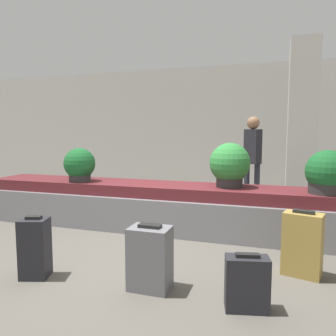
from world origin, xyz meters
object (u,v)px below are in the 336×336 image
Objects in this scene: potted_plant_2 at (80,165)px; traveler_0 at (253,152)px; pillar at (302,126)px; suitcase_1 at (35,248)px; suitcase_3 at (247,283)px; potted_plant_1 at (230,165)px; suitcase_2 at (150,258)px; potted_plant_0 at (327,174)px; suitcase_0 at (302,244)px.

traveler_0 is at bearing 40.02° from potted_plant_2.
suitcase_1 is (-2.77, -4.02, -1.29)m from pillar.
pillar reaches higher than suitcase_1.
suitcase_3 is 0.75× the size of potted_plant_1.
suitcase_2 is (1.20, 0.12, -0.01)m from suitcase_1.
suitcase_3 is at bearing -6.82° from suitcase_2.
suitcase_1 is 4.55m from traveler_0.
traveler_0 reaches higher than potted_plant_1.
suitcase_0 is at bearing -108.49° from potted_plant_0.
potted_plant_1 is at bearing -119.38° from pillar.
potted_plant_1 is 2.00m from traveler_0.
potted_plant_0 is at bearing 87.27° from suitcase_0.
suitcase_2 is 4.08m from traveler_0.
potted_plant_1 is (1.68, 2.09, 0.70)m from suitcase_1.
suitcase_0 is 1.27m from potted_plant_0.
pillar reaches higher than suitcase_2.
pillar is 5.14× the size of suitcase_2.
pillar is at bearing 38.07° from suitcase_1.
pillar is 5.92× the size of potted_plant_2.
potted_plant_2 is (-3.64, -0.03, 0.01)m from potted_plant_0.
suitcase_2 is 2.14m from potted_plant_1.
suitcase_0 is 3.50m from potted_plant_2.
suitcase_0 is 1.58m from suitcase_2.
suitcase_3 is 0.89× the size of potted_plant_2.
potted_plant_1 reaches higher than potted_plant_2.
potted_plant_1 is at bearing 88.77° from suitcase_3.
potted_plant_0 is (0.84, 1.92, 0.72)m from suitcase_3.
suitcase_0 is at bearing 28.57° from suitcase_2.
suitcase_2 is 1.29× the size of suitcase_3.
potted_plant_0 reaches higher than potted_plant_2.
suitcase_3 is (2.10, 0.02, -0.08)m from suitcase_1.
suitcase_3 is 0.27× the size of traveler_0.
suitcase_0 is 1.66m from potted_plant_1.
traveler_0 is (2.57, 2.16, 0.14)m from potted_plant_2.
traveler_0 is (-1.06, 2.14, 0.14)m from potted_plant_0.
pillar is 1.78× the size of traveler_0.
pillar is 3.39m from suitcase_0.
potted_plant_2 reaches higher than suitcase_2.
suitcase_2 is at bearing -111.87° from pillar.
pillar is 5.67× the size of potted_plant_0.
suitcase_0 is at bearing 47.82° from suitcase_3.
suitcase_1 is 2.10m from suitcase_3.
traveler_0 is at bearing 116.49° from potted_plant_0.
suitcase_3 is 0.86× the size of potted_plant_0.
suitcase_2 is 0.97× the size of potted_plant_1.
pillar is at bearing 102.48° from suitcase_0.
potted_plant_0 is (0.35, 1.06, 0.62)m from suitcase_0.
suitcase_2 is 1.10× the size of potted_plant_0.
pillar reaches higher than suitcase_0.
pillar reaches higher than potted_plant_0.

